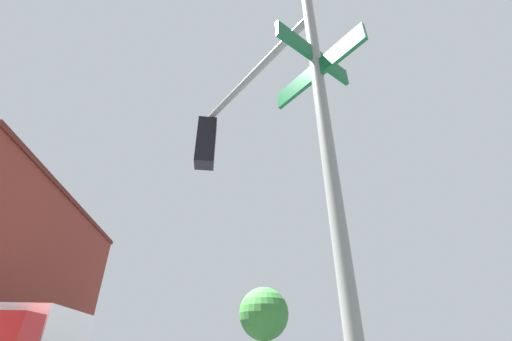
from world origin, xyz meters
TOP-DOWN VIEW (x-y plane):
  - traffic_signal_near at (-5.92, -6.04)m, footprint 2.62×1.72m
  - street_tree at (8.26, -8.31)m, footprint 2.52×2.52m

SIDE VIEW (x-z plane):
  - street_tree at x=8.26m, z-range 1.01..5.59m
  - traffic_signal_near at x=-5.92m, z-range 1.10..6.42m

